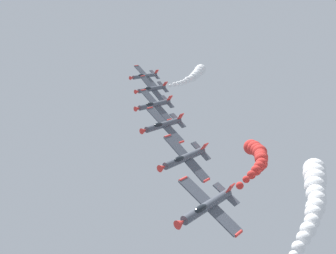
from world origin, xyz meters
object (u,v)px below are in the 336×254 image
object	(u,v)px
airplane_right_inner	(184,158)
airplane_right_outer	(154,105)
airplane_left_inner	(207,206)
airplane_high_slot	(145,76)
airplane_left_outer	(163,125)
airplane_trailing	(152,89)

from	to	relation	value
airplane_right_inner	airplane_right_outer	xyz separation A→B (m)	(19.41, -14.23, 3.22)
airplane_left_inner	airplane_high_slot	distance (m)	63.93
airplane_left_inner	airplane_right_inner	xyz separation A→B (m)	(9.66, -7.86, 1.44)
airplane_right_inner	airplane_high_slot	xyz separation A→B (m)	(39.76, -32.05, 5.81)
airplane_left_outer	airplane_high_slot	size ratio (longest dim) A/B	1.00
airplane_right_outer	airplane_high_slot	bearing A→B (deg)	-41.21
airplane_left_inner	airplane_right_inner	size ratio (longest dim) A/B	1.00
airplane_trailing	airplane_left_outer	bearing A→B (deg)	138.25
airplane_right_inner	airplane_trailing	size ratio (longest dim) A/B	1.00
airplane_left_outer	airplane_high_slot	xyz separation A→B (m)	(29.23, -24.99, 3.97)
airplane_right_outer	airplane_trailing	xyz separation A→B (m)	(9.56, -9.29, 1.16)
airplane_left_outer	airplane_trailing	distance (m)	24.85
airplane_left_outer	airplane_high_slot	world-z (taller)	airplane_high_slot
airplane_left_outer	airplane_right_outer	xyz separation A→B (m)	(8.88, -7.17, 1.38)
airplane_right_outer	airplane_high_slot	xyz separation A→B (m)	(20.35, -17.82, 2.59)
airplane_left_inner	airplane_high_slot	xyz separation A→B (m)	(49.42, -39.91, 7.25)
airplane_left_inner	airplane_right_outer	distance (m)	36.81
airplane_right_inner	airplane_left_outer	bearing A→B (deg)	-33.83
airplane_right_inner	airplane_high_slot	bearing A→B (deg)	-38.87
airplane_left_outer	airplane_trailing	size ratio (longest dim) A/B	1.00
airplane_right_inner	airplane_trailing	world-z (taller)	airplane_trailing
airplane_right_inner	airplane_left_outer	world-z (taller)	airplane_left_outer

